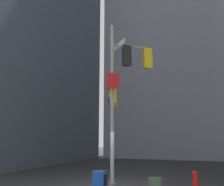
# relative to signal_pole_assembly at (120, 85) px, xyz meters

# --- Properties ---
(ground) EXTENTS (120.00, 120.00, 0.00)m
(ground) POSITION_rel_signal_pole_assembly_xyz_m (-0.17, -0.79, -5.03)
(ground) COLOR #2D2D30
(signal_pole_assembly) EXTENTS (2.89, 2.77, 8.16)m
(signal_pole_assembly) POSITION_rel_signal_pole_assembly_xyz_m (0.00, 0.00, 0.00)
(signal_pole_assembly) COLOR #9EA0A3
(signal_pole_assembly) RESTS_ON ground
(fire_hydrant) EXTENTS (0.33, 0.23, 0.87)m
(fire_hydrant) POSITION_rel_signal_pole_assembly_xyz_m (3.52, -0.79, -4.58)
(fire_hydrant) COLOR red
(fire_hydrant) RESTS_ON ground
(newspaper_box) EXTENTS (0.45, 0.36, 1.02)m
(newspaper_box) POSITION_rel_signal_pole_assembly_xyz_m (0.39, -3.47, -4.52)
(newspaper_box) COLOR #194CB2
(newspaper_box) RESTS_ON ground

